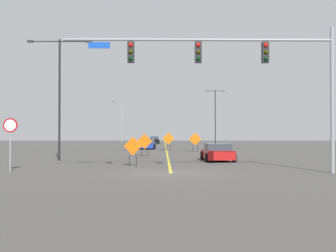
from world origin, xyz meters
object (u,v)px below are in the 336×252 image
at_px(stop_sign, 10,134).
at_px(street_lamp_near_left, 60,88).
at_px(street_lamp_mid_right, 121,120).
at_px(car_black_near, 154,140).
at_px(street_lamp_mid_left, 215,113).
at_px(construction_sign_left_lane, 168,139).
at_px(car_blue_passing, 147,144).
at_px(construction_sign_right_shoulder, 145,142).
at_px(car_red_distant, 218,152).
at_px(construction_sign_left_shoulder, 133,148).
at_px(traffic_signal_assembly, 237,63).
at_px(construction_sign_right_lane, 195,140).

distance_m(stop_sign, street_lamp_near_left, 9.93).
height_order(street_lamp_mid_right, car_black_near, street_lamp_mid_right).
relative_size(stop_sign, car_black_near, 0.73).
xyz_separation_m(street_lamp_near_left, street_lamp_mid_left, (16.61, 41.72, 0.08)).
relative_size(street_lamp_mid_left, car_black_near, 2.42).
bearing_deg(street_lamp_mid_left, construction_sign_left_lane, -110.03).
bearing_deg(street_lamp_mid_right, street_lamp_near_left, -89.15).
relative_size(street_lamp_mid_left, car_blue_passing, 2.31).
xyz_separation_m(stop_sign, car_black_near, (6.37, 58.61, -1.35)).
bearing_deg(construction_sign_right_shoulder, car_red_distant, -48.68).
relative_size(street_lamp_mid_right, car_blue_passing, 2.10).
height_order(construction_sign_right_shoulder, car_black_near, construction_sign_right_shoulder).
relative_size(construction_sign_left_lane, car_black_near, 0.54).
relative_size(stop_sign, street_lamp_near_left, 0.31).
height_order(street_lamp_mid_left, construction_sign_left_lane, street_lamp_mid_left).
relative_size(stop_sign, street_lamp_mid_left, 0.30).
distance_m(construction_sign_left_shoulder, car_blue_passing, 28.20).
xyz_separation_m(traffic_signal_assembly, street_lamp_near_left, (-11.42, 10.11, -0.26)).
xyz_separation_m(traffic_signal_assembly, car_black_near, (-5.38, 59.39, -4.97)).
height_order(traffic_signal_assembly, street_lamp_near_left, street_lamp_near_left).
height_order(street_lamp_near_left, car_black_near, street_lamp_near_left).
relative_size(car_blue_passing, car_black_near, 1.05).
bearing_deg(street_lamp_mid_left, construction_sign_left_shoulder, -102.85).
height_order(construction_sign_right_lane, construction_sign_right_shoulder, construction_sign_right_lane).
xyz_separation_m(construction_sign_right_lane, construction_sign_left_shoulder, (-5.29, -19.85, -0.16)).
distance_m(construction_sign_left_lane, construction_sign_right_shoulder, 13.30).
relative_size(construction_sign_left_lane, car_blue_passing, 0.51).
xyz_separation_m(traffic_signal_assembly, construction_sign_left_shoulder, (-5.60, 4.54, -4.48)).
bearing_deg(street_lamp_mid_left, street_lamp_near_left, -111.70).
height_order(construction_sign_left_lane, car_red_distant, construction_sign_left_lane).
distance_m(street_lamp_mid_left, construction_sign_right_shoulder, 37.61).
xyz_separation_m(construction_sign_left_shoulder, car_red_distant, (5.83, 5.07, -0.52)).
bearing_deg(street_lamp_mid_left, car_black_near, 144.41).
bearing_deg(construction_sign_left_lane, construction_sign_right_shoulder, -99.78).
bearing_deg(traffic_signal_assembly, car_black_near, 95.17).
distance_m(street_lamp_mid_right, construction_sign_left_lane, 37.62).
distance_m(traffic_signal_assembly, street_lamp_near_left, 15.26).
relative_size(construction_sign_right_shoulder, car_blue_passing, 0.49).
distance_m(street_lamp_mid_right, construction_sign_left_shoulder, 61.35).
xyz_separation_m(stop_sign, construction_sign_right_shoulder, (6.38, 15.20, -0.76)).
bearing_deg(stop_sign, traffic_signal_assembly, -3.79).
xyz_separation_m(street_lamp_mid_right, car_blue_passing, (6.42, -32.69, -4.01)).
xyz_separation_m(construction_sign_right_lane, car_red_distant, (0.54, -14.78, -0.68)).
bearing_deg(stop_sign, street_lamp_mid_left, 71.65).
xyz_separation_m(stop_sign, construction_sign_left_lane, (8.64, 28.30, -0.69)).
relative_size(traffic_signal_assembly, car_blue_passing, 3.40).
bearing_deg(stop_sign, construction_sign_left_lane, 73.02).
relative_size(street_lamp_mid_right, car_red_distant, 1.96).
bearing_deg(construction_sign_right_shoulder, construction_sign_right_lane, 58.99).
bearing_deg(car_blue_passing, street_lamp_mid_right, 101.12).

